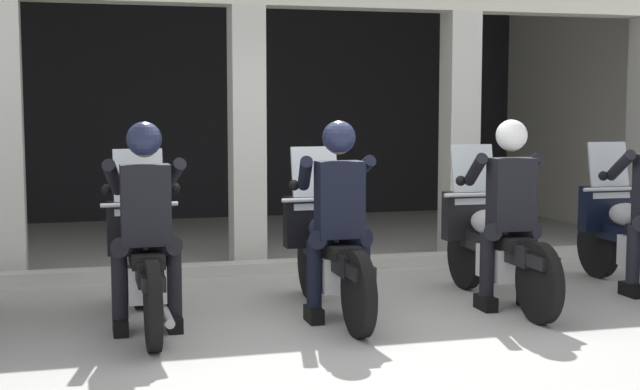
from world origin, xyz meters
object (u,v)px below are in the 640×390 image
object	(u,v)px
motorcycle_left	(144,261)
motorcycle_center	(329,252)
motorcycle_right	(493,245)
police_officer_right	(509,198)
police_officer_center	(338,203)
police_officer_left	(145,209)
motorcycle_far_right	(634,236)

from	to	relation	value
motorcycle_left	motorcycle_center	size ratio (longest dim) A/B	1.00
motorcycle_right	police_officer_right	xyz separation A→B (m)	(-0.00, -0.28, 0.44)
police_officer_center	police_officer_right	xyz separation A→B (m)	(1.49, 0.04, 0.00)
motorcycle_right	police_officer_right	bearing A→B (deg)	-84.16
police_officer_center	police_officer_left	bearing A→B (deg)	-166.36
police_officer_left	police_officer_center	world-z (taller)	same
motorcycle_left	motorcycle_far_right	distance (m)	4.48
motorcycle_left	police_officer_left	distance (m)	0.52
police_officer_left	police_officer_center	bearing A→B (deg)	14.52
motorcycle_left	motorcycle_center	bearing A→B (deg)	14.52
motorcycle_center	police_officer_center	distance (m)	0.52
police_officer_left	police_officer_center	size ratio (longest dim) A/B	1.00
police_officer_right	motorcycle_center	bearing A→B (deg)	176.66
motorcycle_center	motorcycle_right	bearing A→B (deg)	15.20
police_officer_center	motorcycle_far_right	world-z (taller)	police_officer_center
police_officer_center	motorcycle_right	size ratio (longest dim) A/B	0.78
motorcycle_left	police_officer_right	world-z (taller)	police_officer_right
motorcycle_right	motorcycle_far_right	xyz separation A→B (m)	(1.49, 0.15, 0.00)
motorcycle_left	motorcycle_center	world-z (taller)	same
motorcycle_right	police_officer_right	size ratio (longest dim) A/B	1.29
motorcycle_right	motorcycle_far_right	size ratio (longest dim) A/B	1.00
motorcycle_right	police_officer_right	distance (m)	0.52
police_officer_left	motorcycle_far_right	distance (m)	4.52
motorcycle_left	motorcycle_center	distance (m)	1.49
motorcycle_right	motorcycle_far_right	distance (m)	1.50
motorcycle_right	police_officer_right	world-z (taller)	police_officer_right
motorcycle_left	police_officer_center	world-z (taller)	police_officer_center
police_officer_right	motorcycle_far_right	xyz separation A→B (m)	(1.49, 0.44, -0.44)
motorcycle_center	police_officer_center	bearing A→B (deg)	-76.44
police_officer_center	motorcycle_left	bearing A→B (deg)	-177.12
police_officer_left	motorcycle_right	bearing A→B (deg)	20.72
motorcycle_far_right	police_officer_center	bearing A→B (deg)	-154.65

